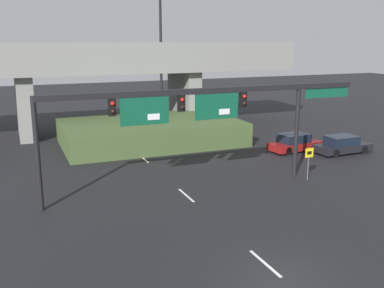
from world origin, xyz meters
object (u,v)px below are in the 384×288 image
Objects in this scene: signal_gantry at (202,106)px; parked_sedan_near_right at (295,143)px; speed_limit_sign at (309,159)px; highway_light_pole_near at (161,48)px; parked_sedan_mid_right at (342,145)px.

parked_sedan_near_right is at bearing 28.59° from signal_gantry.
highway_light_pole_near is (-4.18, 17.00, 6.61)m from speed_limit_sign.
signal_gantry is 9.24× the size of speed_limit_sign.
speed_limit_sign is 0.47× the size of parked_sedan_near_right.
parked_sedan_near_right is (10.70, 5.83, -4.39)m from signal_gantry.
highway_light_pole_near reaches higher than speed_limit_sign.
parked_sedan_mid_right is at bearing -39.37° from parked_sedan_near_right.
signal_gantry is 7.95m from speed_limit_sign.
signal_gantry is at bearing -157.68° from parked_sedan_near_right.
signal_gantry is 16.56m from highway_light_pole_near.
highway_light_pole_near is 18.01m from parked_sedan_mid_right.
signal_gantry reaches higher than parked_sedan_near_right.
speed_limit_sign is 8.33m from parked_sedan_mid_right.
speed_limit_sign is at bearing -124.79° from parked_sedan_near_right.
parked_sedan_mid_right is (13.80, 3.81, -4.41)m from signal_gantry.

